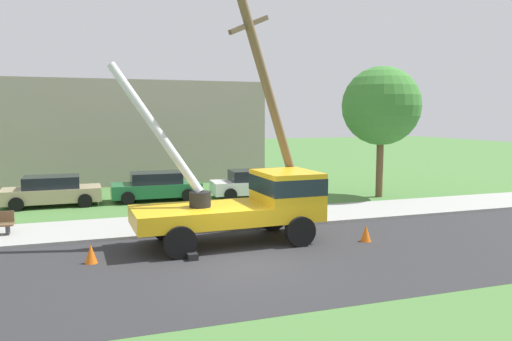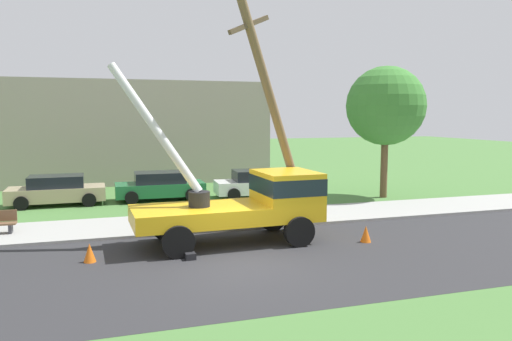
{
  "view_description": "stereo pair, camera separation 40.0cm",
  "coord_description": "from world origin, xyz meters",
  "px_view_note": "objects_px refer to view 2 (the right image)",
  "views": [
    {
      "loc": [
        -4.13,
        -13.27,
        4.27
      ],
      "look_at": [
        1.45,
        3.05,
        2.33
      ],
      "focal_mm": 34.58,
      "sensor_mm": 36.0,
      "label": 1
    },
    {
      "loc": [
        -3.75,
        -13.4,
        4.27
      ],
      "look_at": [
        1.45,
        3.05,
        2.33
      ],
      "focal_mm": 34.58,
      "sensor_mm": 36.0,
      "label": 2
    }
  ],
  "objects_px": {
    "utility_truck": "(251,200)",
    "traffic_cone_ahead": "(366,234)",
    "traffic_cone_curbside": "(299,222)",
    "parked_sedan_white": "(258,183)",
    "traffic_cone_behind": "(90,253)",
    "parked_sedan_green": "(160,186)",
    "leaning_utility_pole": "(275,114)",
    "roadside_tree_far": "(386,106)",
    "parked_sedan_tan": "(57,190)"
  },
  "relations": [
    {
      "from": "leaning_utility_pole",
      "to": "traffic_cone_curbside",
      "type": "distance_m",
      "value": 4.14
    },
    {
      "from": "traffic_cone_curbside",
      "to": "roadside_tree_far",
      "type": "bearing_deg",
      "value": 37.73
    },
    {
      "from": "leaning_utility_pole",
      "to": "traffic_cone_behind",
      "type": "xyz_separation_m",
      "value": [
        -6.48,
        -2.07,
        -4.03
      ]
    },
    {
      "from": "traffic_cone_ahead",
      "to": "parked_sedan_white",
      "type": "relative_size",
      "value": 0.12
    },
    {
      "from": "utility_truck",
      "to": "traffic_cone_behind",
      "type": "relative_size",
      "value": 12.21
    },
    {
      "from": "utility_truck",
      "to": "leaning_utility_pole",
      "type": "height_order",
      "value": "leaning_utility_pole"
    },
    {
      "from": "leaning_utility_pole",
      "to": "roadside_tree_far",
      "type": "bearing_deg",
      "value": 34.08
    },
    {
      "from": "parked_sedan_tan",
      "to": "parked_sedan_white",
      "type": "height_order",
      "value": "same"
    },
    {
      "from": "parked_sedan_green",
      "to": "traffic_cone_curbside",
      "type": "bearing_deg",
      "value": -62.6
    },
    {
      "from": "parked_sedan_tan",
      "to": "roadside_tree_far",
      "type": "distance_m",
      "value": 16.81
    },
    {
      "from": "traffic_cone_curbside",
      "to": "parked_sedan_white",
      "type": "relative_size",
      "value": 0.12
    },
    {
      "from": "leaning_utility_pole",
      "to": "parked_sedan_green",
      "type": "xyz_separation_m",
      "value": [
        -3.26,
        8.11,
        -3.59
      ]
    },
    {
      "from": "leaning_utility_pole",
      "to": "parked_sedan_green",
      "type": "bearing_deg",
      "value": 111.89
    },
    {
      "from": "utility_truck",
      "to": "traffic_cone_ahead",
      "type": "xyz_separation_m",
      "value": [
        3.66,
        -1.32,
        -1.13
      ]
    },
    {
      "from": "leaning_utility_pole",
      "to": "traffic_cone_behind",
      "type": "distance_m",
      "value": 7.9
    },
    {
      "from": "traffic_cone_behind",
      "to": "parked_sedan_green",
      "type": "xyz_separation_m",
      "value": [
        3.22,
        10.18,
        0.43
      ]
    },
    {
      "from": "roadside_tree_far",
      "to": "parked_sedan_green",
      "type": "bearing_deg",
      "value": 166.39
    },
    {
      "from": "leaning_utility_pole",
      "to": "traffic_cone_ahead",
      "type": "height_order",
      "value": "leaning_utility_pole"
    },
    {
      "from": "traffic_cone_ahead",
      "to": "roadside_tree_far",
      "type": "relative_size",
      "value": 0.08
    },
    {
      "from": "traffic_cone_ahead",
      "to": "parked_sedan_tan",
      "type": "distance_m",
      "value": 14.9
    },
    {
      "from": "utility_truck",
      "to": "parked_sedan_tan",
      "type": "height_order",
      "value": "utility_truck"
    },
    {
      "from": "utility_truck",
      "to": "traffic_cone_curbside",
      "type": "height_order",
      "value": "utility_truck"
    },
    {
      "from": "traffic_cone_behind",
      "to": "leaning_utility_pole",
      "type": "bearing_deg",
      "value": 17.72
    },
    {
      "from": "utility_truck",
      "to": "parked_sedan_green",
      "type": "relative_size",
      "value": 1.55
    },
    {
      "from": "traffic_cone_ahead",
      "to": "traffic_cone_curbside",
      "type": "relative_size",
      "value": 1.0
    },
    {
      "from": "parked_sedan_white",
      "to": "roadside_tree_far",
      "type": "height_order",
      "value": "roadside_tree_far"
    },
    {
      "from": "traffic_cone_behind",
      "to": "parked_sedan_tan",
      "type": "xyz_separation_m",
      "value": [
        -1.65,
        10.15,
        0.43
      ]
    },
    {
      "from": "traffic_cone_behind",
      "to": "traffic_cone_curbside",
      "type": "distance_m",
      "value": 7.71
    },
    {
      "from": "traffic_cone_behind",
      "to": "parked_sedan_green",
      "type": "relative_size",
      "value": 0.13
    },
    {
      "from": "parked_sedan_tan",
      "to": "utility_truck",
      "type": "bearing_deg",
      "value": -53.4
    },
    {
      "from": "utility_truck",
      "to": "traffic_cone_curbside",
      "type": "xyz_separation_m",
      "value": [
        2.24,
        1.11,
        -1.13
      ]
    },
    {
      "from": "traffic_cone_ahead",
      "to": "roadside_tree_far",
      "type": "height_order",
      "value": "roadside_tree_far"
    },
    {
      "from": "parked_sedan_green",
      "to": "parked_sedan_white",
      "type": "height_order",
      "value": "same"
    },
    {
      "from": "traffic_cone_ahead",
      "to": "traffic_cone_curbside",
      "type": "bearing_deg",
      "value": 120.38
    },
    {
      "from": "parked_sedan_white",
      "to": "leaning_utility_pole",
      "type": "bearing_deg",
      "value": -102.97
    },
    {
      "from": "traffic_cone_behind",
      "to": "roadside_tree_far",
      "type": "xyz_separation_m",
      "value": [
        14.45,
        7.46,
        4.45
      ]
    },
    {
      "from": "parked_sedan_green",
      "to": "parked_sedan_white",
      "type": "relative_size",
      "value": 0.98
    },
    {
      "from": "utility_truck",
      "to": "traffic_cone_ahead",
      "type": "relative_size",
      "value": 12.21
    },
    {
      "from": "traffic_cone_curbside",
      "to": "parked_sedan_tan",
      "type": "xyz_separation_m",
      "value": [
        -9.09,
        8.11,
        0.43
      ]
    },
    {
      "from": "leaning_utility_pole",
      "to": "traffic_cone_curbside",
      "type": "relative_size",
      "value": 15.06
    },
    {
      "from": "traffic_cone_behind",
      "to": "traffic_cone_curbside",
      "type": "relative_size",
      "value": 1.0
    },
    {
      "from": "roadside_tree_far",
      "to": "traffic_cone_ahead",
      "type": "bearing_deg",
      "value": -125.39
    },
    {
      "from": "traffic_cone_ahead",
      "to": "roadside_tree_far",
      "type": "xyz_separation_m",
      "value": [
        5.58,
        7.86,
        4.45
      ]
    },
    {
      "from": "traffic_cone_ahead",
      "to": "parked_sedan_white",
      "type": "height_order",
      "value": "parked_sedan_white"
    },
    {
      "from": "traffic_cone_ahead",
      "to": "traffic_cone_curbside",
      "type": "height_order",
      "value": "same"
    },
    {
      "from": "leaning_utility_pole",
      "to": "parked_sedan_white",
      "type": "distance_m",
      "value": 8.46
    },
    {
      "from": "leaning_utility_pole",
      "to": "traffic_cone_ahead",
      "type": "bearing_deg",
      "value": -45.9
    },
    {
      "from": "parked_sedan_green",
      "to": "traffic_cone_behind",
      "type": "bearing_deg",
      "value": -107.54
    },
    {
      "from": "leaning_utility_pole",
      "to": "parked_sedan_tan",
      "type": "bearing_deg",
      "value": 135.16
    },
    {
      "from": "parked_sedan_tan",
      "to": "parked_sedan_white",
      "type": "distance_m",
      "value": 9.86
    }
  ]
}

